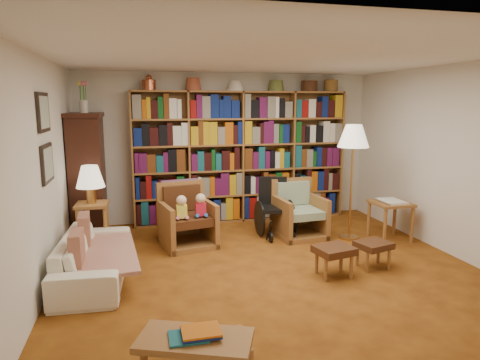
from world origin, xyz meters
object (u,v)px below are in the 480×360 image
object	(u,v)px
armchair_sage	(297,214)
coffee_table	(195,343)
side_table_papers	(391,208)
footstool_b	(374,247)
footstool_a	(334,252)
sofa	(94,257)
wheelchair	(275,209)
floor_lamp	(353,141)
armchair_leather	(187,219)
side_table_lamp	(93,216)

from	to	relation	value
armchair_sage	coffee_table	size ratio (longest dim) A/B	0.93
side_table_papers	footstool_b	xyz separation A→B (m)	(-0.84, -0.97, -0.20)
footstool_a	sofa	bearing A→B (deg)	167.74
sofa	wheelchair	distance (m)	2.77
sofa	footstool_b	bearing A→B (deg)	-94.81
floor_lamp	side_table_papers	distance (m)	1.15
sofa	armchair_sage	world-z (taller)	armchair_sage
coffee_table	side_table_papers	bearing A→B (deg)	38.75
sofa	footstool_a	xyz separation A→B (m)	(2.71, -0.59, 0.04)
footstool_a	footstool_b	distance (m)	0.60
footstool_a	armchair_leather	bearing A→B (deg)	133.97
armchair_leather	armchair_sage	distance (m)	1.70
floor_lamp	footstool_a	xyz separation A→B (m)	(-0.86, -1.27, -1.17)
floor_lamp	footstool_b	size ratio (longest dim) A/B	3.67
side_table_lamp	footstool_a	bearing A→B (deg)	-30.08
armchair_sage	footstool_b	size ratio (longest dim) A/B	1.84
armchair_sage	wheelchair	bearing A→B (deg)	166.62
sofa	coffee_table	world-z (taller)	sofa
armchair_sage	floor_lamp	size ratio (longest dim) A/B	0.50
armchair_sage	coffee_table	world-z (taller)	armchair_sage
side_table_lamp	footstool_a	xyz separation A→B (m)	(2.81, -1.63, -0.19)
armchair_sage	coffee_table	xyz separation A→B (m)	(-1.99, -3.13, -0.04)
side_table_lamp	coffee_table	size ratio (longest dim) A/B	0.72
side_table_lamp	armchair_sage	distance (m)	2.98
side_table_lamp	floor_lamp	world-z (taller)	floor_lamp
armchair_leather	side_table_lamp	bearing A→B (deg)	178.09
wheelchair	coffee_table	xyz separation A→B (m)	(-1.66, -3.21, -0.12)
sofa	armchair_leather	xyz separation A→B (m)	(1.18, 1.00, 0.11)
wheelchair	footstool_b	bearing A→B (deg)	-64.41
side_table_papers	footstool_a	distance (m)	1.80
side_table_papers	footstool_b	world-z (taller)	side_table_papers
side_table_lamp	coffee_table	distance (m)	3.30
footstool_a	coffee_table	distance (m)	2.37
side_table_lamp	floor_lamp	xyz separation A→B (m)	(3.67, -0.36, 0.98)
wheelchair	side_table_papers	bearing A→B (deg)	-20.81
footstool_b	floor_lamp	bearing A→B (deg)	76.26
footstool_b	sofa	bearing A→B (deg)	171.98
side_table_papers	footstool_b	bearing A→B (deg)	-131.12
armchair_sage	side_table_papers	distance (m)	1.37
side_table_papers	footstool_a	bearing A→B (deg)	-142.62
wheelchair	armchair_leather	bearing A→B (deg)	-175.28
wheelchair	footstool_b	size ratio (longest dim) A/B	1.91
side_table_papers	footstool_b	size ratio (longest dim) A/B	1.29
wheelchair	floor_lamp	distance (m)	1.54
floor_lamp	footstool_a	distance (m)	1.93
sofa	wheelchair	world-z (taller)	wheelchair
side_table_lamp	armchair_sage	world-z (taller)	armchair_sage
wheelchair	footstool_a	size ratio (longest dim) A/B	1.82
coffee_table	footstool_b	bearing A→B (deg)	34.32
side_table_lamp	footstool_a	size ratio (longest dim) A/B	1.36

